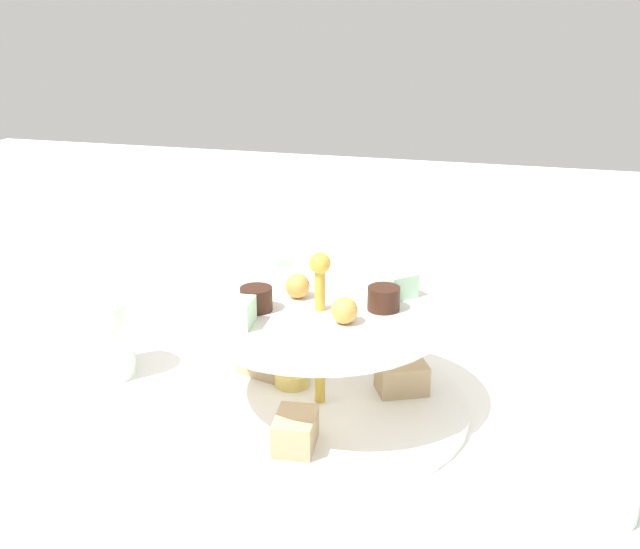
{
  "coord_description": "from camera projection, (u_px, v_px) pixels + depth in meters",
  "views": [
    {
      "loc": [
        -0.17,
        0.65,
        0.39
      ],
      "look_at": [
        0.0,
        0.0,
        0.14
      ],
      "focal_mm": 44.56,
      "sensor_mm": 36.0,
      "label": 1
    }
  ],
  "objects": [
    {
      "name": "water_glass_tall_right",
      "position": [
        601.0,
        443.0,
        0.6
      ],
      "size": [
        0.07,
        0.07,
        0.12
      ],
      "primitive_type": "cylinder",
      "color": "silver",
      "rests_on": "ground_plane"
    },
    {
      "name": "water_glass_mid_back",
      "position": [
        104.0,
        338.0,
        0.83
      ],
      "size": [
        0.06,
        0.06,
        0.08
      ],
      "primitive_type": "cylinder",
      "color": "silver",
      "rests_on": "ground_plane"
    },
    {
      "name": "water_glass_short_left",
      "position": [
        270.0,
        281.0,
        1.0
      ],
      "size": [
        0.06,
        0.06,
        0.08
      ],
      "primitive_type": "cylinder",
      "color": "silver",
      "rests_on": "ground_plane"
    },
    {
      "name": "teacup_with_saucer",
      "position": [
        385.0,
        289.0,
        1.01
      ],
      "size": [
        0.09,
        0.09,
        0.05
      ],
      "color": "white",
      "rests_on": "ground_plane"
    },
    {
      "name": "ground_plane",
      "position": [
        320.0,
        410.0,
        0.77
      ],
      "size": [
        2.4,
        2.4,
        0.0
      ],
      "primitive_type": "plane",
      "color": "white"
    },
    {
      "name": "butter_knife_right",
      "position": [
        567.0,
        346.0,
        0.9
      ],
      "size": [
        0.13,
        0.13,
        0.0
      ],
      "primitive_type": "cube",
      "rotation": [
        0.0,
        0.0,
        5.5
      ],
      "color": "silver",
      "rests_on": "ground_plane"
    },
    {
      "name": "tiered_serving_stand",
      "position": [
        320.0,
        366.0,
        0.75
      ],
      "size": [
        0.29,
        0.29,
        0.16
      ],
      "color": "white",
      "rests_on": "ground_plane"
    }
  ]
}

